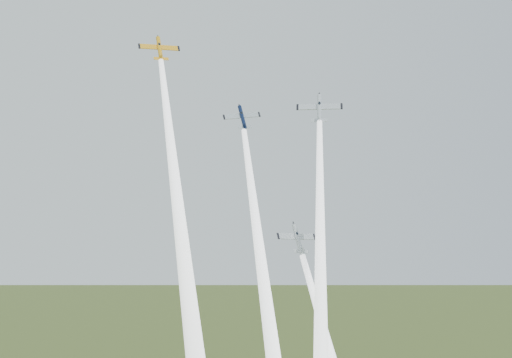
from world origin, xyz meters
name	(u,v)px	position (x,y,z in m)	size (l,w,h in m)	color
plane_yellow	(160,49)	(-15.56, 6.26, 116.58)	(7.58, 7.52, 1.19)	#F6A715
smoke_trail_yellow	(177,200)	(-13.26, -12.11, 88.15)	(2.67, 2.67, 61.47)	white
plane_navy	(242,117)	(-0.78, 3.28, 103.92)	(6.80, 6.75, 1.07)	#0C1737
smoke_trail_navy	(264,282)	(-0.52, -15.01, 75.85)	(2.67, 2.67, 60.60)	white
plane_silver_right	(319,108)	(12.57, -0.43, 105.30)	(8.25, 8.19, 1.29)	silver
smoke_trail_silver_right	(321,298)	(6.76, -20.00, 73.95)	(2.67, 2.67, 68.41)	white
plane_silver_low	(298,238)	(6.13, -9.35, 82.28)	(6.74, 6.69, 1.06)	#A3ABB0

